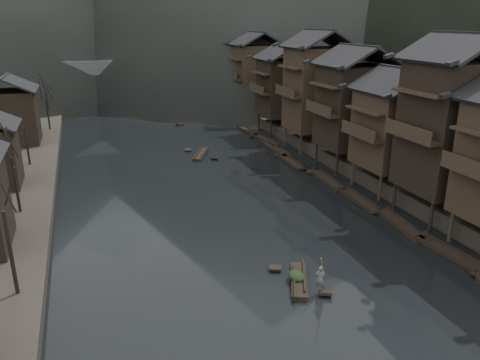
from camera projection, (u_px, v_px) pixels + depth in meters
name	position (u px, v px, depth m)	size (l,w,h in m)	color
water	(289.00, 283.00, 30.68)	(300.00, 300.00, 0.00)	black
right_bank	(382.00, 119.00, 76.86)	(40.00, 200.00, 1.80)	#2D2823
stilt_houses	(363.00, 93.00, 50.42)	(9.00, 67.60, 15.67)	black
bare_trees	(17.00, 147.00, 38.17)	(3.99, 74.26, 7.98)	black
moored_sampans	(321.00, 177.00, 50.65)	(2.83, 55.00, 0.47)	black
midriver_boats	(191.00, 135.00, 68.78)	(5.96, 25.77, 0.45)	black
stone_bridge	(140.00, 79.00, 93.44)	(40.00, 6.00, 9.00)	#4C4C4F
hero_sampan	(299.00, 280.00, 30.63)	(2.72, 4.71, 0.43)	black
cargo_heap	(297.00, 271.00, 30.60)	(1.06, 1.38, 0.63)	black
boatman	(321.00, 275.00, 29.11)	(0.63, 0.41, 1.72)	#5E5F61
bamboo_pole	(326.00, 238.00, 28.35)	(0.06, 0.06, 3.85)	#8C7A51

